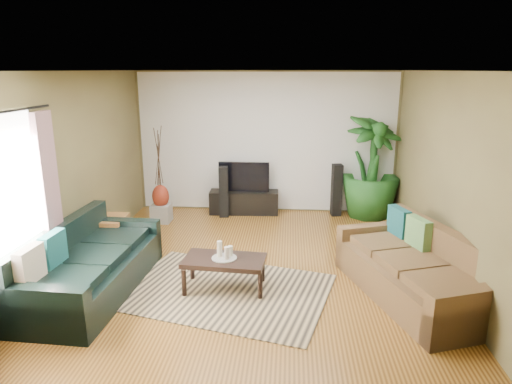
# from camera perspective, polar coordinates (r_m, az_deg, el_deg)

# --- Properties ---
(floor) EXTENTS (5.50, 5.50, 0.00)m
(floor) POSITION_cam_1_polar(r_m,az_deg,el_deg) (6.57, -0.13, -9.33)
(floor) COLOR #9F6B29
(floor) RESTS_ON ground
(ceiling) EXTENTS (5.50, 5.50, 0.00)m
(ceiling) POSITION_cam_1_polar(r_m,az_deg,el_deg) (5.99, -0.15, 14.92)
(ceiling) COLOR white
(ceiling) RESTS_ON ground
(wall_back) EXTENTS (5.00, 0.00, 5.00)m
(wall_back) POSITION_cam_1_polar(r_m,az_deg,el_deg) (8.84, 1.25, 6.18)
(wall_back) COLOR brown
(wall_back) RESTS_ON ground
(wall_front) EXTENTS (5.00, 0.00, 5.00)m
(wall_front) POSITION_cam_1_polar(r_m,az_deg,el_deg) (3.53, -3.64, -7.75)
(wall_front) COLOR brown
(wall_front) RESTS_ON ground
(wall_left) EXTENTS (0.00, 5.50, 5.50)m
(wall_left) POSITION_cam_1_polar(r_m,az_deg,el_deg) (6.80, -21.65, 2.42)
(wall_left) COLOR brown
(wall_left) RESTS_ON ground
(wall_right) EXTENTS (0.00, 5.50, 5.50)m
(wall_right) POSITION_cam_1_polar(r_m,az_deg,el_deg) (6.45, 22.59, 1.68)
(wall_right) COLOR brown
(wall_right) RESTS_ON ground
(backwall_panel) EXTENTS (4.90, 0.00, 4.90)m
(backwall_panel) POSITION_cam_1_polar(r_m,az_deg,el_deg) (8.83, 1.25, 6.17)
(backwall_panel) COLOR white
(backwall_panel) RESTS_ON ground
(window_pane) EXTENTS (0.00, 1.80, 1.80)m
(window_pane) POSITION_cam_1_polar(r_m,az_deg,el_deg) (5.43, -28.71, -0.85)
(window_pane) COLOR white
(window_pane) RESTS_ON ground
(curtain_far) EXTENTS (0.08, 0.35, 2.20)m
(curtain_far) POSITION_cam_1_polar(r_m,az_deg,el_deg) (6.09, -24.28, -1.21)
(curtain_far) COLOR gray
(curtain_far) RESTS_ON ground
(sofa_left) EXTENTS (1.11, 2.38, 0.85)m
(sofa_left) POSITION_cam_1_polar(r_m,az_deg,el_deg) (6.08, -19.85, -8.00)
(sofa_left) COLOR black
(sofa_left) RESTS_ON floor
(sofa_right) EXTENTS (1.66, 2.40, 0.85)m
(sofa_right) POSITION_cam_1_polar(r_m,az_deg,el_deg) (5.92, 18.96, -8.58)
(sofa_right) COLOR brown
(sofa_right) RESTS_ON floor
(area_rug) EXTENTS (2.92, 2.39, 0.01)m
(area_rug) POSITION_cam_1_polar(r_m,az_deg,el_deg) (5.93, -3.94, -12.17)
(area_rug) COLOR tan
(area_rug) RESTS_ON floor
(coffee_table) EXTENTS (1.06, 0.64, 0.42)m
(coffee_table) POSITION_cam_1_polar(r_m,az_deg,el_deg) (5.89, -3.96, -10.14)
(coffee_table) COLOR black
(coffee_table) RESTS_ON floor
(candle_tray) EXTENTS (0.32, 0.32, 0.01)m
(candle_tray) POSITION_cam_1_polar(r_m,az_deg,el_deg) (5.81, -3.99, -8.22)
(candle_tray) COLOR #9B9B95
(candle_tray) RESTS_ON coffee_table
(candle_tall) EXTENTS (0.06, 0.06, 0.20)m
(candle_tall) POSITION_cam_1_polar(r_m,az_deg,el_deg) (5.80, -4.56, -7.09)
(candle_tall) COLOR #EEE1C9
(candle_tall) RESTS_ON candle_tray
(candle_mid) EXTENTS (0.06, 0.06, 0.16)m
(candle_mid) POSITION_cam_1_polar(r_m,az_deg,el_deg) (5.73, -3.67, -7.60)
(candle_mid) COLOR beige
(candle_mid) RESTS_ON candle_tray
(candle_short) EXTENTS (0.06, 0.06, 0.13)m
(candle_short) POSITION_cam_1_polar(r_m,az_deg,el_deg) (5.82, -3.24, -7.36)
(candle_short) COLOR beige
(candle_short) RESTS_ON candle_tray
(tv_stand) EXTENTS (1.33, 0.44, 0.44)m
(tv_stand) POSITION_cam_1_polar(r_m,az_deg,el_deg) (8.87, -1.50, -1.27)
(tv_stand) COLOR black
(tv_stand) RESTS_ON floor
(television) EXTENTS (0.97, 0.05, 0.57)m
(television) POSITION_cam_1_polar(r_m,az_deg,el_deg) (8.74, -1.52, 1.92)
(television) COLOR black
(television) RESTS_ON tv_stand
(speaker_left) EXTENTS (0.20, 0.21, 0.97)m
(speaker_left) POSITION_cam_1_polar(r_m,az_deg,el_deg) (8.62, -4.06, 0.02)
(speaker_left) COLOR black
(speaker_left) RESTS_ON floor
(speaker_right) EXTENTS (0.21, 0.22, 0.99)m
(speaker_right) POSITION_cam_1_polar(r_m,az_deg,el_deg) (8.80, 10.04, 0.24)
(speaker_right) COLOR black
(speaker_right) RESTS_ON floor
(potted_plant) EXTENTS (1.48, 1.48, 1.93)m
(potted_plant) POSITION_cam_1_polar(r_m,az_deg,el_deg) (8.78, 14.16, 3.11)
(potted_plant) COLOR #1C521B
(potted_plant) RESTS_ON floor
(plant_pot) EXTENTS (0.36, 0.36, 0.28)m
(plant_pot) POSITION_cam_1_polar(r_m,az_deg,el_deg) (8.98, 13.83, -2.06)
(plant_pot) COLOR black
(plant_pot) RESTS_ON floor
(pedestal) EXTENTS (0.34, 0.34, 0.33)m
(pedestal) POSITION_cam_1_polar(r_m,az_deg,el_deg) (8.55, -11.72, -2.59)
(pedestal) COLOR #999996
(pedestal) RESTS_ON floor
(vase) EXTENTS (0.31, 0.31, 0.43)m
(vase) POSITION_cam_1_polar(r_m,az_deg,el_deg) (8.46, -11.84, -0.53)
(vase) COLOR maroon
(vase) RESTS_ON pedestal
(side_table) EXTENTS (0.56, 0.56, 0.58)m
(side_table) POSITION_cam_1_polar(r_m,az_deg,el_deg) (7.25, -18.04, -5.23)
(side_table) COLOR #935B30
(side_table) RESTS_ON floor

